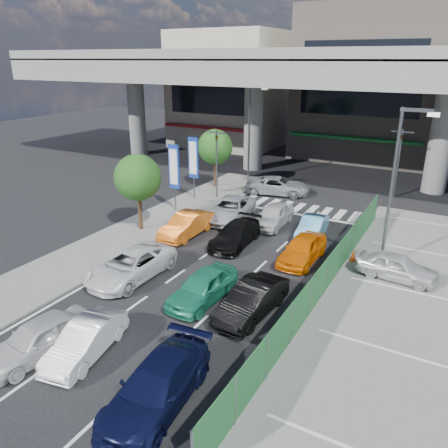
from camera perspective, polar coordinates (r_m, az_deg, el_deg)
The scene contains 29 objects.
ground at distance 20.95m, azimuth -2.76°, elevation -7.87°, with size 120.00×120.00×0.00m, color black.
sidewalk_left at distance 27.65m, azimuth -10.74°, elevation -0.72°, with size 4.00×30.00×0.12m, color slate.
fence_run at distance 19.43m, azimuth 12.34°, elevation -7.82°, with size 0.16×22.00×1.80m, color #1F5C2C, non-canonical shape.
expressway at distance 38.80m, azimuth 15.35°, elevation 18.27°, with size 64.00×14.00×10.75m.
building_west at distance 54.17m, azimuth 0.73°, elevation 17.11°, with size 12.00×10.90×13.00m.
building_center at distance 49.54m, azimuth 18.59°, elevation 16.89°, with size 14.00×10.90×15.00m.
traffic_light_left at distance 32.43m, azimuth -0.98°, elevation 9.98°, with size 1.60×1.24×5.20m.
traffic_light_right at distance 35.32m, azimuth 22.05°, elevation 9.39°, with size 1.60×1.24×5.20m.
street_lamp_right at distance 22.32m, azimuth 21.65°, elevation 5.66°, with size 1.65×0.22×8.00m.
street_lamp_left at distance 37.58m, azimuth 3.56°, elevation 12.74°, with size 1.65×0.22×8.00m.
signboard_near at distance 29.87m, azimuth -6.54°, elevation 7.18°, with size 0.80×0.14×4.70m.
signboard_far at distance 32.49m, azimuth -4.03°, elevation 8.39°, with size 0.80×0.14×4.70m.
tree_near at distance 26.63m, azimuth -11.22°, elevation 5.95°, with size 2.80×2.80×4.80m.
tree_far at distance 35.45m, azimuth -1.18°, elevation 10.02°, with size 2.80×2.80×4.80m.
van_white_back_left at distance 17.45m, azimuth -23.04°, elevation -13.55°, with size 1.63×4.05×1.38m, color silver.
hatch_white_back_mid at distance 16.88m, azimuth -17.64°, elevation -14.30°, with size 1.32×3.78×1.25m, color white.
minivan_navy_back at distance 14.37m, azimuth -8.78°, elevation -20.19°, with size 1.93×4.76×1.38m, color black.
sedan_white_mid_left at distance 21.65m, azimuth -12.05°, elevation -5.29°, with size 2.29×4.97×1.38m, color white.
taxi_teal_mid at distance 19.33m, azimuth -2.81°, elevation -8.18°, with size 1.63×4.05×1.38m, color #218D68.
hatch_black_mid_right at distance 18.36m, azimuth 3.66°, elevation -9.89°, with size 1.46×4.19×1.38m, color black.
taxi_orange_left at distance 26.27m, azimuth -4.89°, elevation -0.11°, with size 1.46×4.19×1.38m, color orange.
sedan_black_mid at distance 24.91m, azimuth 1.49°, elevation -1.38°, with size 1.78×4.39×1.27m, color black.
taxi_orange_right at distance 23.28m, azimuth 10.21°, elevation -3.23°, with size 1.63×4.05×1.38m, color orange.
wagon_silver_front_left at distance 28.89m, azimuth 0.92°, elevation 1.94°, with size 2.29×4.97×1.38m, color silver.
sedan_white_front_mid at distance 27.91m, azimuth 6.46°, elevation 1.11°, with size 1.63×4.05×1.38m, color silver.
kei_truck_front_right at distance 26.53m, azimuth 11.45°, elevation -0.43°, with size 1.30×3.72×1.23m, color #59A4CF.
crossing_wagon_silver at distance 34.58m, azimuth 7.05°, elevation 4.98°, with size 2.26×4.91×1.36m, color #95989D.
parked_sedan_white at distance 22.60m, azimuth 21.67°, elevation -5.20°, with size 1.50×3.74×1.27m, color silver.
traffic_cone at distance 23.90m, azimuth 16.52°, elevation -3.95°, with size 0.33×0.33×0.64m, color #F3480D.
Camera 1 is at (9.83, -15.51, 10.08)m, focal length 35.00 mm.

